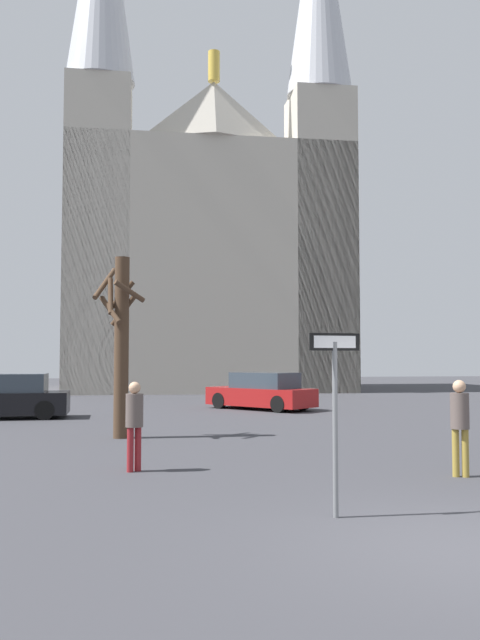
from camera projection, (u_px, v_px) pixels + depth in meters
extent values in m
cube|color=#BCB5A5|center=(206.00, 276.00, 42.95)|extent=(17.16, 12.42, 14.81)
pyramid|color=#BCB5A5|center=(214.00, 111.00, 38.47)|extent=(5.96, 2.11, 3.50)
cylinder|color=gold|center=(214.00, 67.00, 38.62)|extent=(0.70, 0.70, 1.80)
cube|color=#BCB5A5|center=(98.00, 236.00, 37.92)|extent=(3.74, 3.74, 18.17)
cube|color=#BCB5A5|center=(321.00, 242.00, 39.82)|extent=(3.74, 3.74, 18.17)
cylinder|color=slate|center=(335.00, 429.00, 8.52)|extent=(0.07, 0.07, 2.27)
cube|color=black|center=(335.00, 342.00, 8.58)|extent=(0.71, 0.13, 0.23)
cube|color=white|center=(335.00, 342.00, 8.56)|extent=(0.59, 0.09, 0.16)
cylinder|color=#473323|center=(121.00, 347.00, 16.89)|extent=(0.38, 0.38, 4.67)
cylinder|color=#473323|center=(129.00, 291.00, 16.65)|extent=(0.83, 0.53, 0.54)
cylinder|color=#473323|center=(121.00, 296.00, 17.26)|extent=(0.71, 0.18, 0.83)
cylinder|color=#473323|center=(110.00, 310.00, 16.67)|extent=(0.62, 0.73, 0.76)
cylinder|color=#473323|center=(105.00, 283.00, 17.14)|extent=(0.62, 1.03, 0.94)
cylinder|color=#473323|center=(111.00, 296.00, 16.90)|extent=(0.18, 0.70, 1.02)
cylinder|color=#473323|center=(125.00, 309.00, 17.27)|extent=(0.76, 0.29, 0.92)
cube|color=maroon|center=(260.00, 397.00, 26.03)|extent=(4.14, 4.49, 0.70)
cube|color=#333D47|center=(265.00, 380.00, 25.92)|extent=(2.76, 2.89, 0.62)
cylinder|color=black|center=(220.00, 401.00, 26.42)|extent=(0.58, 0.63, 0.64)
cylinder|color=black|center=(244.00, 399.00, 27.58)|extent=(0.58, 0.63, 0.64)
cylinder|color=black|center=(279.00, 404.00, 24.45)|extent=(0.58, 0.63, 0.64)
cylinder|color=black|center=(303.00, 402.00, 25.61)|extent=(0.58, 0.63, 0.64)
cube|color=black|center=(1.00, 403.00, 22.12)|extent=(4.46, 1.89, 0.74)
cube|color=#333D47|center=(8.00, 383.00, 22.20)|extent=(2.51, 1.66, 0.62)
cylinder|color=black|center=(45.00, 410.00, 21.60)|extent=(0.65, 0.24, 0.64)
cylinder|color=black|center=(49.00, 407.00, 23.17)|extent=(0.65, 0.24, 0.64)
cylinder|color=olive|center=(456.00, 453.00, 11.36)|extent=(0.12, 0.12, 0.83)
cylinder|color=olive|center=(465.00, 453.00, 11.32)|extent=(0.12, 0.12, 0.83)
cylinder|color=#594C47|center=(460.00, 411.00, 11.38)|extent=(0.32, 0.32, 0.62)
sphere|color=tan|center=(459.00, 386.00, 11.40)|extent=(0.22, 0.22, 0.22)
cylinder|color=maroon|center=(138.00, 449.00, 11.93)|extent=(0.12, 0.12, 0.80)
cylinder|color=maroon|center=(130.00, 450.00, 11.83)|extent=(0.12, 0.12, 0.80)
cylinder|color=#594C47|center=(134.00, 410.00, 11.92)|extent=(0.32, 0.32, 0.60)
sphere|color=tan|center=(135.00, 388.00, 11.94)|extent=(0.22, 0.22, 0.22)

